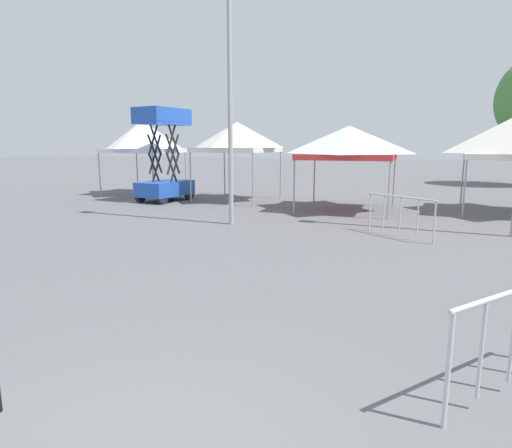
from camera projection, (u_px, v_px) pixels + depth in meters
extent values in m
cylinder|color=#9E9EA3|center=(99.00, 173.00, 19.83)|extent=(0.06, 0.06, 2.18)
cylinder|color=#9E9EA3|center=(153.00, 174.00, 18.84)|extent=(0.06, 0.06, 2.18)
cylinder|color=#9E9EA3|center=(137.00, 169.00, 22.49)|extent=(0.06, 0.06, 2.18)
cylinder|color=#9E9EA3|center=(186.00, 170.00, 21.50)|extent=(0.06, 0.06, 2.18)
pyramid|color=white|center=(143.00, 134.00, 20.35)|extent=(3.07, 3.07, 1.31)
cube|color=white|center=(143.00, 151.00, 20.48)|extent=(3.04, 3.04, 0.20)
cylinder|color=#9E9EA3|center=(190.00, 175.00, 17.68)|extent=(0.06, 0.06, 2.25)
cylinder|color=#9E9EA3|center=(253.00, 177.00, 16.48)|extent=(0.06, 0.06, 2.25)
cylinder|color=#9E9EA3|center=(225.00, 171.00, 20.21)|extent=(0.06, 0.06, 2.25)
cylinder|color=#9E9EA3|center=(281.00, 173.00, 19.02)|extent=(0.06, 0.06, 2.25)
pyramid|color=white|center=(237.00, 135.00, 18.05)|extent=(3.21, 3.21, 1.05)
cube|color=white|center=(237.00, 150.00, 18.16)|extent=(3.18, 3.18, 0.20)
cylinder|color=#9E9EA3|center=(294.00, 184.00, 14.70)|extent=(0.06, 0.06, 2.05)
cylinder|color=#9E9EA3|center=(389.00, 188.00, 13.63)|extent=(0.06, 0.06, 2.05)
cylinder|color=#9E9EA3|center=(314.00, 178.00, 17.58)|extent=(0.06, 0.06, 2.05)
cylinder|color=#9E9EA3|center=(394.00, 180.00, 16.51)|extent=(0.06, 0.06, 2.05)
pyramid|color=white|center=(349.00, 140.00, 15.33)|extent=(3.32, 3.32, 0.98)
cube|color=red|center=(348.00, 156.00, 15.43)|extent=(3.28, 3.28, 0.20)
cylinder|color=#9E9EA3|center=(465.00, 186.00, 14.00)|extent=(0.06, 0.06, 2.07)
cylinder|color=#9E9EA3|center=(463.00, 179.00, 16.96)|extent=(0.06, 0.06, 2.07)
cylinder|color=black|center=(140.00, 197.00, 17.83)|extent=(0.25, 0.50, 0.48)
cylinder|color=black|center=(162.00, 198.00, 17.25)|extent=(0.25, 0.50, 0.48)
cylinder|color=black|center=(168.00, 193.00, 19.30)|extent=(0.25, 0.50, 0.48)
cylinder|color=black|center=(189.00, 194.00, 18.73)|extent=(0.25, 0.50, 0.48)
cube|color=blue|center=(165.00, 188.00, 18.22)|extent=(1.73, 2.48, 0.60)
cylinder|color=black|center=(156.00, 172.00, 18.34)|extent=(0.20, 0.83, 1.64)
cylinder|color=black|center=(156.00, 172.00, 18.34)|extent=(0.20, 0.83, 1.64)
cylinder|color=black|center=(174.00, 173.00, 17.86)|extent=(0.20, 0.83, 1.64)
cylinder|color=black|center=(174.00, 173.00, 17.86)|extent=(0.20, 0.83, 1.64)
cylinder|color=black|center=(155.00, 154.00, 18.20)|extent=(0.20, 0.83, 1.64)
cylinder|color=black|center=(155.00, 154.00, 18.20)|extent=(0.20, 0.83, 1.64)
cylinder|color=black|center=(173.00, 154.00, 17.72)|extent=(0.20, 0.83, 1.64)
cylinder|color=black|center=(173.00, 154.00, 17.72)|extent=(0.20, 0.83, 1.64)
cylinder|color=black|center=(154.00, 136.00, 18.06)|extent=(0.20, 0.83, 1.64)
cylinder|color=black|center=(154.00, 136.00, 18.06)|extent=(0.20, 0.83, 1.64)
cylinder|color=black|center=(172.00, 136.00, 17.59)|extent=(0.20, 0.83, 1.64)
cylinder|color=black|center=(172.00, 136.00, 17.59)|extent=(0.20, 0.83, 1.64)
cube|color=blue|center=(163.00, 124.00, 17.73)|extent=(1.64, 2.36, 0.12)
cube|color=blue|center=(144.00, 114.00, 16.77)|extent=(1.32, 0.26, 0.55)
cube|color=blue|center=(179.00, 117.00, 18.58)|extent=(1.32, 0.26, 0.55)
cube|color=blue|center=(151.00, 116.00, 17.98)|extent=(0.39, 2.17, 0.55)
cube|color=blue|center=(174.00, 115.00, 17.36)|extent=(0.39, 2.17, 0.55)
cylinder|color=#9E9EA3|center=(230.00, 64.00, 12.18)|extent=(0.14, 0.14, 9.23)
cylinder|color=#B7BABF|center=(448.00, 371.00, 3.57)|extent=(0.04, 0.04, 1.05)
cylinder|color=#B7BABF|center=(481.00, 351.00, 3.81)|extent=(0.04, 0.04, 0.92)
cylinder|color=#B7BABF|center=(401.00, 197.00, 11.02)|extent=(1.75, 1.24, 0.05)
cylinder|color=#B7BABF|center=(434.00, 223.00, 10.30)|extent=(0.04, 0.04, 1.05)
cylinder|color=#B7BABF|center=(370.00, 212.00, 11.92)|extent=(0.04, 0.04, 1.05)
cylinder|color=#B7BABF|center=(418.00, 218.00, 10.68)|extent=(0.04, 0.04, 0.92)
cylinder|color=#B7BABF|center=(400.00, 215.00, 11.11)|extent=(0.04, 0.04, 0.92)
cylinder|color=#B7BABF|center=(384.00, 212.00, 11.53)|extent=(0.04, 0.04, 0.92)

